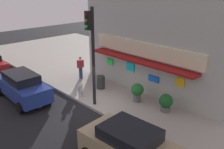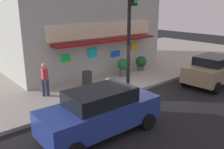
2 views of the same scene
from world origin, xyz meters
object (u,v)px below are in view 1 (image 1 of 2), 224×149
Objects in this scene: traffic_light at (92,45)px; potted_plant_by_window at (166,102)px; fire_hydrant at (80,90)px; parked_car_tan at (129,147)px; pedestrian at (80,67)px; parked_car_blue at (22,86)px; trash_can at (101,82)px; potted_plant_by_doorway at (137,91)px.

traffic_light is 5.05m from potted_plant_by_window.
fire_hydrant is (-1.36, 0.12, -3.08)m from traffic_light.
parked_car_tan is at bearing -20.38° from fire_hydrant.
pedestrian is at bearing 142.38° from fire_hydrant.
pedestrian reaches higher than fire_hydrant.
parked_car_blue reaches higher than potted_plant_by_window.
trash_can is 0.22× the size of parked_car_tan.
parked_car_blue is (-2.36, -4.32, 0.30)m from trash_can.
parked_car_tan is at bearing 2.14° from parked_car_blue.
parked_car_tan is 8.52m from parked_car_blue.
fire_hydrant is 1.03× the size of trash_can.
traffic_light reaches higher than trash_can.
parked_car_blue is at bearing -118.60° from trash_can.
traffic_light is 5.49× the size of potted_plant_by_window.
pedestrian is 0.37× the size of parked_car_blue.
traffic_light is 6.37× the size of trash_can.
potted_plant_by_window is (4.81, 0.46, 0.12)m from trash_can.
pedestrian is at bearing -179.02° from potted_plant_by_doorway.
fire_hydrant is at bearing -37.62° from pedestrian.
trash_can is at bearing 127.67° from traffic_light.
fire_hydrant is 0.89× the size of potted_plant_by_window.
potted_plant_by_doorway reaches higher than potted_plant_by_window.
trash_can is 7.35m from parked_car_tan.
trash_can is (-0.09, 1.75, 0.00)m from fire_hydrant.
parked_car_tan is (1.34, -4.46, 0.17)m from potted_plant_by_window.
parked_car_blue is at bearing -146.30° from potted_plant_by_window.
traffic_light reaches higher than parked_car_blue.
parked_car_tan is at bearing -53.02° from potted_plant_by_doorway.
parked_car_blue reaches higher than trash_can.
traffic_light is 3.88m from trash_can.
parked_car_blue is at bearing -177.86° from parked_car_tan.
pedestrian reaches higher than parked_car_tan.
traffic_light is 3.27× the size of pedestrian.
potted_plant_by_window is (7.21, 0.30, -0.37)m from pedestrian.
potted_plant_by_window is (1.86, 0.21, -0.12)m from potted_plant_by_doorway.
parked_car_tan is 0.89× the size of parked_car_blue.
parked_car_blue is at bearing -147.16° from traffic_light.
potted_plant_by_window is at bearing 2.36° from pedestrian.
traffic_light is at bearing 32.84° from parked_car_blue.
traffic_light is at bearing -52.33° from trash_can.
potted_plant_by_window is at bearing 34.65° from traffic_light.
trash_can is 2.97m from potted_plant_by_doorway.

